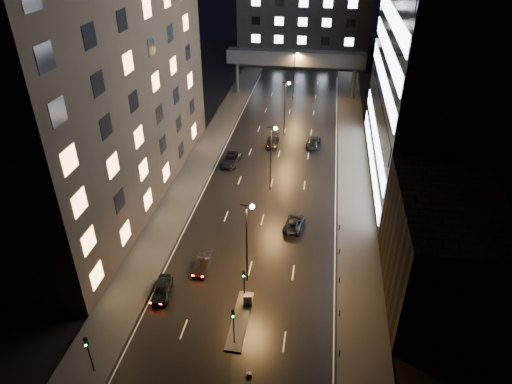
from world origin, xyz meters
TOP-DOWN VIEW (x-y plane):
  - ground at (0.00, 40.00)m, footprint 160.00×160.00m
  - sidewalk_left at (-12.50, 35.00)m, footprint 5.00×110.00m
  - sidewalk_right at (12.50, 35.00)m, footprint 5.00×110.00m
  - building_left at (-22.50, 24.00)m, footprint 15.00×48.00m
  - building_right_low at (20.00, 9.00)m, footprint 10.00×18.00m
  - building_right_glass at (25.00, 36.00)m, footprint 20.00×36.00m
  - building_far at (0.00, 98.00)m, footprint 34.00×14.00m
  - skybridge at (0.00, 70.00)m, footprint 30.00×3.00m
  - median_island at (0.30, 2.00)m, footprint 1.60×8.00m
  - traffic_signal_near at (0.30, 4.49)m, footprint 0.28×0.34m
  - traffic_signal_far at (0.30, -1.01)m, footprint 0.28×0.34m
  - traffic_signal_corner at (-11.50, -6.01)m, footprint 0.28×0.34m
  - bollard_row at (10.20, 6.50)m, footprint 0.12×25.12m
  - streetlight_near at (0.16, 8.00)m, footprint 1.45×0.50m
  - streetlight_mid_a at (0.16, 28.00)m, footprint 1.45×0.50m
  - streetlight_mid_b at (0.16, 48.00)m, footprint 1.45×0.50m
  - streetlight_far at (0.16, 68.00)m, footprint 1.45×0.50m
  - car_away_a at (-8.65, 4.34)m, footprint 2.31×4.56m
  - car_away_b at (-5.43, 9.08)m, footprint 1.54×4.18m
  - car_away_c at (-7.43, 35.14)m, footprint 2.97×5.70m
  - car_away_d at (-1.50, 43.16)m, footprint 2.09×5.10m
  - car_toward_a at (4.34, 18.89)m, footprint 2.81×5.01m
  - car_toward_b at (5.65, 44.18)m, footprint 2.78×5.55m
  - utility_cabinet at (0.70, 4.12)m, footprint 0.97×0.70m
  - cone_a at (2.20, -4.28)m, footprint 0.47×0.47m
  - cone_b at (2.38, -4.19)m, footprint 0.44×0.44m

SIDE VIEW (x-z plane):
  - ground at x=0.00m, z-range 0.00..0.00m
  - sidewalk_left at x=-12.50m, z-range 0.00..0.15m
  - sidewalk_right at x=12.50m, z-range 0.00..0.15m
  - median_island at x=0.30m, z-range 0.00..0.15m
  - cone_b at x=2.38m, z-range 0.00..0.45m
  - cone_a at x=2.20m, z-range 0.00..0.52m
  - bollard_row at x=10.20m, z-range 0.00..0.90m
  - car_toward_a at x=4.34m, z-range 0.00..1.32m
  - car_away_b at x=-5.43m, z-range 0.00..1.37m
  - car_away_d at x=-1.50m, z-range 0.00..1.48m
  - car_away_a at x=-8.65m, z-range 0.00..1.49m
  - car_away_c at x=-7.43m, z-range 0.00..1.53m
  - car_toward_b at x=5.65m, z-range 0.00..1.55m
  - utility_cabinet at x=0.70m, z-range 0.15..1.47m
  - traffic_signal_corner at x=-11.50m, z-range 0.74..5.14m
  - traffic_signal_near at x=0.30m, z-range 0.89..5.29m
  - traffic_signal_far at x=0.30m, z-range 0.89..5.29m
  - building_right_low at x=20.00m, z-range 0.00..12.00m
  - streetlight_near at x=0.16m, z-range 1.42..11.57m
  - streetlight_mid_a at x=0.16m, z-range 1.42..11.57m
  - streetlight_mid_b at x=0.16m, z-range 1.42..11.57m
  - streetlight_far at x=0.16m, z-range 1.42..11.57m
  - skybridge at x=0.00m, z-range 3.34..13.34m
  - building_far at x=0.00m, z-range 0.00..25.00m
  - building_left at x=-22.50m, z-range 0.00..40.00m
  - building_right_glass at x=25.00m, z-range 0.00..45.00m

